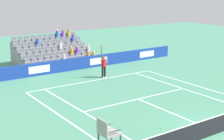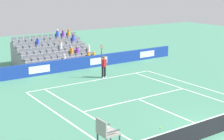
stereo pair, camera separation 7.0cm
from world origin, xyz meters
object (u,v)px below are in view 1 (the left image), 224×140
at_px(tennis_player, 104,65).
at_px(umpire_chair, 108,139).
at_px(tennis_net, 220,124).
at_px(loose_tennis_ball, 161,128).

distance_m(tennis_player, umpire_chair, 14.64).
relative_size(tennis_net, loose_tennis_ball, 176.03).
distance_m(umpire_chair, loose_tennis_ball, 5.42).
bearing_deg(tennis_player, loose_tennis_ball, 72.79).
bearing_deg(tennis_net, umpire_chair, 0.91).
xyz_separation_m(umpire_chair, loose_tennis_ball, (-4.75, -2.15, -1.49)).
xyz_separation_m(tennis_net, loose_tennis_ball, (2.01, -2.04, -0.46)).
bearing_deg(tennis_net, tennis_player, -95.32).
xyz_separation_m(tennis_net, tennis_player, (-1.14, -12.21, 0.50)).
xyz_separation_m(tennis_net, umpire_chair, (6.76, 0.11, 1.03)).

